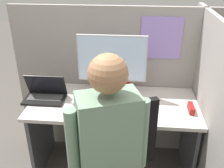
# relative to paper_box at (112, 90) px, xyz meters

# --- Properties ---
(cubicle_panel_back) EXTENTS (1.90, 0.05, 1.45)m
(cubicle_panel_back) POSITION_rel_paper_box_xyz_m (0.03, 0.19, -0.02)
(cubicle_panel_back) COLOR gray
(cubicle_panel_back) RESTS_ON ground
(cubicle_panel_right) EXTENTS (0.04, 1.26, 1.45)m
(cubicle_panel_right) POSITION_rel_paper_box_xyz_m (0.75, -0.22, -0.03)
(cubicle_panel_right) COLOR gray
(cubicle_panel_right) RESTS_ON ground
(desk) EXTENTS (1.40, 0.63, 0.72)m
(desk) POSITION_rel_paper_box_xyz_m (0.03, -0.15, -0.21)
(desk) COLOR beige
(desk) RESTS_ON ground
(paper_box) EXTENTS (0.31, 0.23, 0.06)m
(paper_box) POSITION_rel_paper_box_xyz_m (0.00, 0.00, 0.00)
(paper_box) COLOR red
(paper_box) RESTS_ON desk
(monitor) EXTENTS (0.58, 0.17, 0.47)m
(monitor) POSITION_rel_paper_box_xyz_m (-0.00, 0.00, 0.28)
(monitor) COLOR #B2B2B7
(monitor) RESTS_ON paper_box
(laptop) EXTENTS (0.34, 0.21, 0.21)m
(laptop) POSITION_rel_paper_box_xyz_m (-0.56, -0.15, 0.01)
(laptop) COLOR black
(laptop) RESTS_ON desk
(mouse) EXTENTS (0.07, 0.04, 0.04)m
(mouse) POSITION_rel_paper_box_xyz_m (-0.28, -0.22, -0.01)
(mouse) COLOR silver
(mouse) RESTS_ON desk
(stapler) EXTENTS (0.04, 0.13, 0.06)m
(stapler) POSITION_rel_paper_box_xyz_m (0.65, -0.24, -0.00)
(stapler) COLOR #A31919
(stapler) RESTS_ON desk
(carrot_toy) EXTENTS (0.05, 0.12, 0.05)m
(carrot_toy) POSITION_rel_paper_box_xyz_m (0.25, -0.34, -0.01)
(carrot_toy) COLOR orange
(carrot_toy) RESTS_ON desk
(person) EXTENTS (0.47, 0.52, 1.40)m
(person) POSITION_rel_paper_box_xyz_m (0.04, -0.91, 0.06)
(person) COLOR black
(person) RESTS_ON ground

